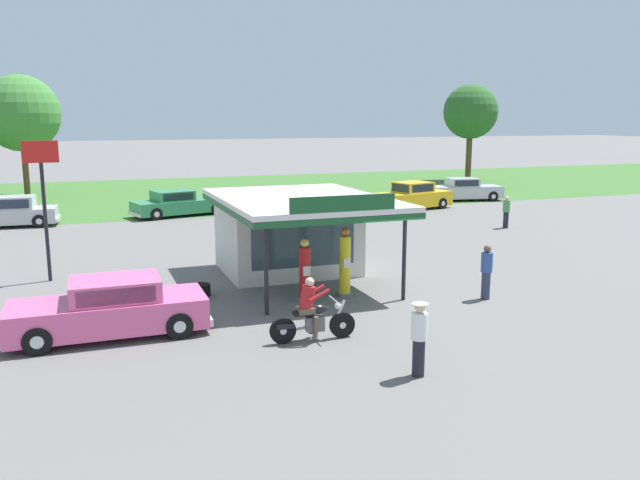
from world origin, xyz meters
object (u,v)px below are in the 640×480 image
object	(u,v)px
motorcycle_with_rider	(311,315)
parked_car_back_row_centre_right	(410,197)
gas_pump_nearside	(305,272)
bystander_standing_back_lot	(419,337)
parked_car_back_row_right	(179,204)
bystander_strolling_foreground	(506,211)
gas_pump_offside	(345,265)
roadside_pole_sign	(43,186)
parked_car_back_row_far_left	(465,190)
featured_classic_sedan	(110,309)
bystander_chatting_near_pumps	(486,271)
parked_car_back_row_centre_left	(279,210)
spare_tire_stack	(200,290)
parked_car_second_row_spare	(8,213)

from	to	relation	value
motorcycle_with_rider	parked_car_back_row_centre_right	size ratio (longest dim) A/B	0.38
gas_pump_nearside	bystander_standing_back_lot	size ratio (longest dim) A/B	1.17
parked_car_back_row_right	bystander_strolling_foreground	size ratio (longest dim) A/B	3.52
gas_pump_offside	bystander_standing_back_lot	size ratio (longest dim) A/B	1.32
bystander_standing_back_lot	bystander_strolling_foreground	world-z (taller)	bystander_standing_back_lot
parked_car_back_row_centre_right	parked_car_back_row_right	bearing A→B (deg)	170.05
gas_pump_offside	parked_car_back_row_centre_right	bearing A→B (deg)	55.75
gas_pump_nearside	roadside_pole_sign	xyz separation A→B (m)	(-7.17, 5.10, 2.31)
parked_car_back_row_right	roadside_pole_sign	bearing A→B (deg)	-114.99
parked_car_back_row_far_left	roadside_pole_sign	world-z (taller)	roadside_pole_sign
gas_pump_nearside	motorcycle_with_rider	size ratio (longest dim) A/B	0.87
motorcycle_with_rider	roadside_pole_sign	xyz separation A→B (m)	(-6.16, 8.49, 2.50)
featured_classic_sedan	parked_car_back_row_right	world-z (taller)	featured_classic_sedan
bystander_standing_back_lot	bystander_chatting_near_pumps	size ratio (longest dim) A/B	0.97
parked_car_back_row_centre_left	parked_car_back_row_centre_right	bearing A→B (deg)	13.21
bystander_standing_back_lot	bystander_chatting_near_pumps	distance (m)	6.46
parked_car_back_row_right	gas_pump_nearside	bearing A→B (deg)	-86.72
bystander_standing_back_lot	parked_car_back_row_centre_left	bearing A→B (deg)	81.27
parked_car_back_row_centre_left	bystander_standing_back_lot	bearing A→B (deg)	-98.73
gas_pump_offside	bystander_strolling_foreground	world-z (taller)	gas_pump_offside
featured_classic_sedan	parked_car_back_row_centre_right	bearing A→B (deg)	44.26
parked_car_back_row_right	spare_tire_stack	size ratio (longest dim) A/B	9.28
parked_car_back_row_centre_left	bystander_strolling_foreground	xyz separation A→B (m)	(9.97, -5.38, 0.17)
bystander_strolling_foreground	gas_pump_offside	bearing A→B (deg)	-144.93
parked_car_back_row_centre_left	parked_car_second_row_spare	world-z (taller)	parked_car_second_row_spare
parked_car_back_row_centre_left	bystander_chatting_near_pumps	bearing A→B (deg)	-84.04
spare_tire_stack	parked_car_back_row_centre_right	bearing A→B (deg)	43.93
parked_car_second_row_spare	roadside_pole_sign	size ratio (longest dim) A/B	1.08
parked_car_back_row_centre_right	gas_pump_nearside	bearing A→B (deg)	-127.28
motorcycle_with_rider	bystander_strolling_foreground	world-z (taller)	bystander_strolling_foreground
bystander_chatting_near_pumps	roadside_pole_sign	world-z (taller)	roadside_pole_sign
gas_pump_nearside	spare_tire_stack	bearing A→B (deg)	151.56
parked_car_back_row_far_left	spare_tire_stack	distance (m)	26.53
parked_car_back_row_centre_right	bystander_standing_back_lot	xyz separation A→B (m)	(-11.78, -22.14, 0.12)
motorcycle_with_rider	parked_car_back_row_centre_left	distance (m)	17.85
gas_pump_nearside	bystander_standing_back_lot	distance (m)	6.21
parked_car_back_row_centre_right	parked_car_second_row_spare	world-z (taller)	parked_car_back_row_centre_right
gas_pump_offside	parked_car_back_row_far_left	xyz separation A→B (m)	(16.27, 18.51, -0.30)
motorcycle_with_rider	bystander_chatting_near_pumps	world-z (taller)	bystander_chatting_near_pumps
gas_pump_nearside	bystander_chatting_near_pumps	world-z (taller)	gas_pump_nearside
bystander_strolling_foreground	roadside_pole_sign	size ratio (longest dim) A/B	0.34
parked_car_back_row_centre_left	parked_car_back_row_far_left	size ratio (longest dim) A/B	0.97
parked_car_back_row_right	roadside_pole_sign	size ratio (longest dim) A/B	1.21
bystander_standing_back_lot	bystander_strolling_foreground	size ratio (longest dim) A/B	1.01
bystander_standing_back_lot	roadside_pole_sign	xyz separation A→B (m)	(-7.52, 11.31, 2.31)
spare_tire_stack	bystander_chatting_near_pumps	bearing A→B (deg)	-22.80
featured_classic_sedan	bystander_chatting_near_pumps	bearing A→B (deg)	-2.72
gas_pump_offside	bystander_standing_back_lot	xyz separation A→B (m)	(-0.93, -6.20, -0.12)
parked_car_back_row_centre_left	parked_car_back_row_right	distance (m)	6.25
parked_car_back_row_far_left	parked_car_back_row_centre_left	bearing A→B (deg)	-161.91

